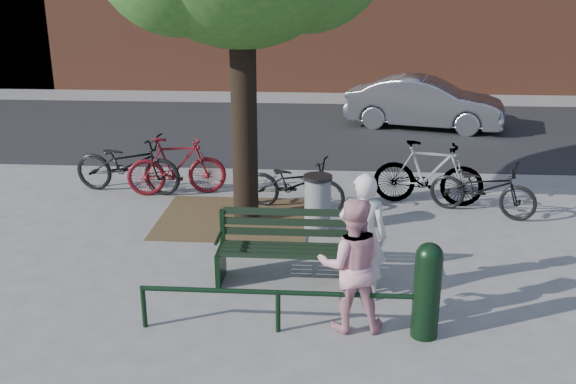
# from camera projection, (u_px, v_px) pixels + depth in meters

# --- Properties ---
(ground) EXTENTS (90.00, 90.00, 0.00)m
(ground) POSITION_uv_depth(u_px,v_px,m) (286.00, 282.00, 8.25)
(ground) COLOR gray
(ground) RESTS_ON ground
(dirt_pit) EXTENTS (2.40, 2.00, 0.02)m
(dirt_pit) POSITION_uv_depth(u_px,v_px,m) (234.00, 218.00, 10.39)
(dirt_pit) COLOR brown
(dirt_pit) RESTS_ON ground
(road) EXTENTS (40.00, 7.00, 0.01)m
(road) POSITION_uv_depth(u_px,v_px,m) (310.00, 130.00, 16.27)
(road) COLOR black
(road) RESTS_ON ground
(park_bench) EXTENTS (1.74, 0.54, 0.97)m
(park_bench) POSITION_uv_depth(u_px,v_px,m) (286.00, 246.00, 8.17)
(park_bench) COLOR black
(park_bench) RESTS_ON ground
(guard_railing) EXTENTS (3.06, 0.06, 0.51)m
(guard_railing) POSITION_uv_depth(u_px,v_px,m) (278.00, 299.00, 6.98)
(guard_railing) COLOR black
(guard_railing) RESTS_ON ground
(person_left) EXTENTS (0.63, 0.46, 1.59)m
(person_left) POSITION_uv_depth(u_px,v_px,m) (363.00, 237.00, 7.61)
(person_left) COLOR beige
(person_left) RESTS_ON ground
(person_right) EXTENTS (0.78, 0.63, 1.53)m
(person_right) POSITION_uv_depth(u_px,v_px,m) (351.00, 265.00, 6.96)
(person_right) COLOR #D3919B
(person_right) RESTS_ON ground
(bollard) EXTENTS (0.29, 0.29, 1.10)m
(bollard) POSITION_uv_depth(u_px,v_px,m) (427.00, 287.00, 6.85)
(bollard) COLOR black
(bollard) RESTS_ON ground
(litter_bin) EXTENTS (0.44, 0.44, 0.89)m
(litter_bin) POSITION_uv_depth(u_px,v_px,m) (318.00, 203.00, 9.76)
(litter_bin) COLOR gray
(litter_bin) RESTS_ON ground
(bicycle_a) EXTENTS (2.10, 1.02, 1.06)m
(bicycle_a) POSITION_uv_depth(u_px,v_px,m) (127.00, 164.00, 11.50)
(bicycle_a) COLOR black
(bicycle_a) RESTS_ON ground
(bicycle_b) EXTENTS (1.82, 0.84, 1.05)m
(bicycle_b) POSITION_uv_depth(u_px,v_px,m) (176.00, 166.00, 11.37)
(bicycle_b) COLOR #5B0D14
(bicycle_b) RESTS_ON ground
(bicycle_c) EXTENTS (1.84, 1.07, 0.91)m
(bicycle_c) POSITION_uv_depth(u_px,v_px,m) (295.00, 184.00, 10.65)
(bicycle_c) COLOR black
(bicycle_c) RESTS_ON ground
(bicycle_d) EXTENTS (1.90, 0.80, 1.11)m
(bicycle_d) POSITION_uv_depth(u_px,v_px,m) (428.00, 173.00, 10.88)
(bicycle_d) COLOR gray
(bicycle_d) RESTS_ON ground
(bicycle_e) EXTENTS (1.82, 1.28, 0.91)m
(bicycle_e) POSITION_uv_depth(u_px,v_px,m) (483.00, 188.00, 10.45)
(bicycle_e) COLOR black
(bicycle_e) RESTS_ON ground
(parked_car) EXTENTS (4.16, 2.32, 1.30)m
(parked_car) POSITION_uv_depth(u_px,v_px,m) (425.00, 103.00, 16.34)
(parked_car) COLOR slate
(parked_car) RESTS_ON ground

